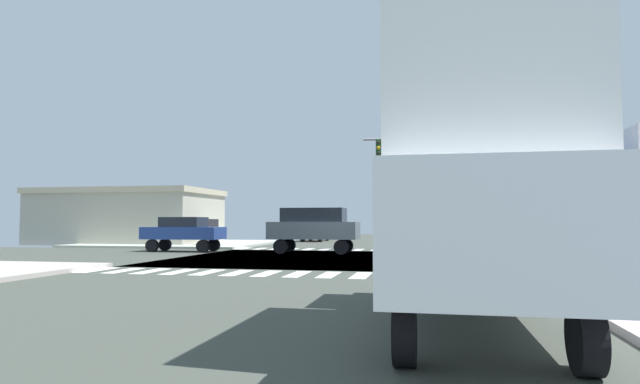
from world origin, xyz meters
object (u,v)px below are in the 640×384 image
at_px(traffic_signal_mast, 444,161).
at_px(box_truck_queued_1, 474,162).
at_px(sedan_nearside_1, 315,228).
at_px(sedan_farside_2, 184,231).
at_px(suv_middle_2, 314,226).
at_px(bank_building, 129,217).
at_px(sedan_leading_3, 335,227).
at_px(street_lamp, 479,171).

relative_size(traffic_signal_mast, box_truck_queued_1, 1.07).
xyz_separation_m(sedan_nearside_1, sedan_farside_2, (-3.88, -16.14, 0.00)).
height_order(sedan_farside_2, suv_middle_2, suv_middle_2).
bearing_deg(bank_building, traffic_signal_mast, -10.90).
height_order(sedan_leading_3, suv_middle_2, suv_middle_2).
bearing_deg(box_truck_queued_1, suv_middle_2, 109.48).
bearing_deg(sedan_farside_2, sedan_leading_3, 171.33).
bearing_deg(traffic_signal_mast, sedan_nearside_1, 130.41).
xyz_separation_m(box_truck_queued_1, sedan_leading_3, (-10.00, 44.06, -1.45)).
height_order(bank_building, sedan_nearside_1, bank_building).
bearing_deg(sedan_farside_2, box_truck_queued_1, 36.72).
distance_m(sedan_leading_3, suv_middle_2, 25.68).
relative_size(box_truck_queued_1, suv_middle_2, 1.57).
distance_m(sedan_farside_2, sedan_leading_3, 25.74).
relative_size(street_lamp, sedan_nearside_1, 2.02).
xyz_separation_m(bank_building, sedan_farside_2, (8.57, -8.57, -0.88)).
xyz_separation_m(sedan_nearside_1, sedan_leading_3, (0.00, 9.31, 0.00)).
bearing_deg(box_truck_queued_1, bank_building, 129.56).
relative_size(sedan_nearside_1, sedan_leading_3, 1.00).
bearing_deg(street_lamp, sedan_nearside_1, 158.58).
bearing_deg(box_truck_queued_1, traffic_signal_mast, 89.62).
bearing_deg(street_lamp, bank_building, -174.12).
height_order(bank_building, box_truck_queued_1, box_truck_queued_1).
bearing_deg(sedan_leading_3, bank_building, 53.59).
bearing_deg(suv_middle_2, box_truck_queued_1, 19.48).
xyz_separation_m(traffic_signal_mast, sedan_nearside_1, (-10.15, 11.92, -4.01)).
xyz_separation_m(street_lamp, box_truck_queued_1, (-2.69, -29.77, -2.58)).
relative_size(bank_building, sedan_leading_3, 3.24).
height_order(street_lamp, box_truck_queued_1, street_lamp).
bearing_deg(sedan_leading_3, street_lamp, 131.61).
bearing_deg(suv_middle_2, bank_building, -118.36).
bearing_deg(box_truck_queued_1, street_lamp, 84.83).
bearing_deg(traffic_signal_mast, suv_middle_2, -147.96).
distance_m(street_lamp, box_truck_queued_1, 30.00).
bearing_deg(suv_middle_2, sedan_farside_2, -90.00).
xyz_separation_m(traffic_signal_mast, suv_middle_2, (-6.73, -4.21, -3.73)).
distance_m(street_lamp, sedan_leading_3, 19.54).
height_order(traffic_signal_mast, suv_middle_2, traffic_signal_mast).
bearing_deg(box_truck_queued_1, sedan_farside_2, 126.72).
xyz_separation_m(sedan_farside_2, sedan_leading_3, (3.88, 25.45, 0.00)).
height_order(sedan_nearside_1, sedan_farside_2, same).
distance_m(bank_building, sedan_farside_2, 12.15).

